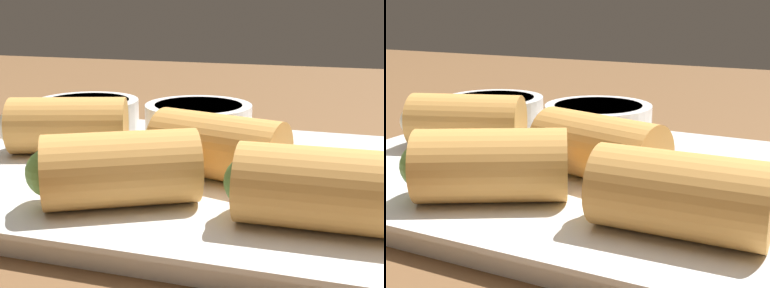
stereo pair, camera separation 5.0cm
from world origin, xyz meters
TOP-DOWN VIEW (x-y plane):
  - table_surface at (0.00, 0.00)cm, footprint 180.00×140.00cm
  - serving_plate at (1.67, 0.71)cm, footprint 33.50×24.79cm
  - roll_front_left at (-8.15, 1.35)cm, footprint 9.10×6.39cm
  - roll_front_right at (9.97, -6.57)cm, footprint 8.89×4.21cm
  - roll_back_left at (3.42, -0.74)cm, footprint 9.11×5.93cm
  - roll_back_right at (-0.57, -6.79)cm, footprint 9.08×7.38cm
  - dipping_bowl_near at (0.20, 7.80)cm, footprint 8.32×8.32cm
  - dipping_bowl_far at (-9.17, 6.94)cm, footprint 8.32×8.32cm

SIDE VIEW (x-z plane):
  - table_surface at x=0.00cm, z-range 0.00..2.00cm
  - serving_plate at x=1.67cm, z-range 2.01..3.51cm
  - dipping_bowl_near at x=0.20cm, z-range 3.62..6.43cm
  - dipping_bowl_far at x=-9.17cm, z-range 3.62..6.43cm
  - roll_front_left at x=-8.15cm, z-range 3.50..7.53cm
  - roll_front_right at x=9.97cm, z-range 3.50..7.53cm
  - roll_back_left at x=3.42cm, z-range 3.50..7.53cm
  - roll_back_right at x=-0.57cm, z-range 3.50..7.53cm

